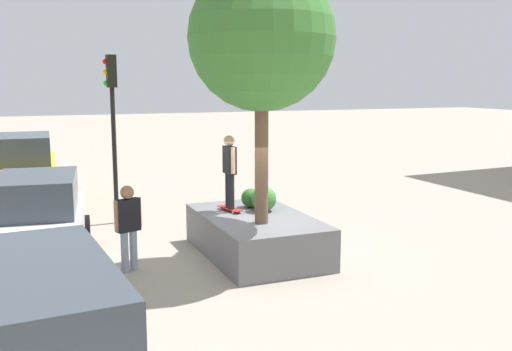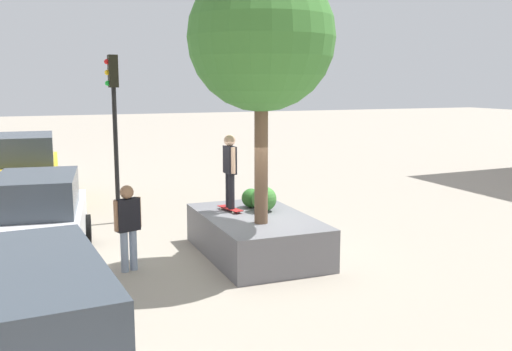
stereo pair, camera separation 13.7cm
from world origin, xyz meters
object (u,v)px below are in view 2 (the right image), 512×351
(sedan_parked, at_px, (39,219))
(taxi_cab, at_px, (24,169))
(skateboard, at_px, (230,209))
(pedestrian_crossing, at_px, (128,222))
(plaza_tree, at_px, (261,38))
(traffic_light_corner, at_px, (114,110))
(skateboarder, at_px, (230,166))
(planter_ledge, at_px, (256,235))

(sedan_parked, xyz_separation_m, taxi_cab, (6.65, 0.28, 0.14))
(skateboard, bearing_deg, pedestrian_crossing, 106.21)
(pedestrian_crossing, bearing_deg, sedan_parked, 56.77)
(plaza_tree, distance_m, traffic_light_corner, 5.57)
(pedestrian_crossing, bearing_deg, skateboarder, -73.79)
(skateboard, bearing_deg, planter_ledge, -149.80)
(traffic_light_corner, height_order, pedestrian_crossing, traffic_light_corner)
(planter_ledge, bearing_deg, taxi_cab, 31.75)
(sedan_parked, height_order, taxi_cab, taxi_cab)
(skateboard, distance_m, sedan_parked, 4.10)
(plaza_tree, height_order, sedan_parked, plaza_tree)
(plaza_tree, height_order, skateboard, plaza_tree)
(skateboard, relative_size, sedan_parked, 0.19)
(pedestrian_crossing, bearing_deg, planter_ledge, -88.82)
(taxi_cab, distance_m, pedestrian_crossing, 7.97)
(sedan_parked, relative_size, taxi_cab, 0.90)
(skateboarder, bearing_deg, skateboard, 90.00)
(planter_ledge, bearing_deg, plaza_tree, 167.42)
(taxi_cab, bearing_deg, skateboarder, -148.11)
(skateboarder, bearing_deg, plaza_tree, -169.88)
(taxi_cab, height_order, traffic_light_corner, traffic_light_corner)
(planter_ledge, xyz_separation_m, pedestrian_crossing, (-0.06, 2.81, 0.58))
(skateboard, distance_m, skateboarder, 0.99)
(skateboard, height_order, traffic_light_corner, traffic_light_corner)
(sedan_parked, bearing_deg, plaza_tree, -111.25)
(plaza_tree, distance_m, sedan_parked, 5.92)
(traffic_light_corner, bearing_deg, skateboarder, -150.18)
(plaza_tree, bearing_deg, pedestrian_crossing, 77.41)
(skateboarder, bearing_deg, planter_ledge, -149.80)
(planter_ledge, bearing_deg, pedestrian_crossing, 91.18)
(taxi_cab, distance_m, traffic_light_corner, 4.64)
(traffic_light_corner, bearing_deg, sedan_parked, 146.88)
(skateboard, bearing_deg, plaza_tree, -169.88)
(skateboard, distance_m, traffic_light_corner, 4.60)
(planter_ledge, bearing_deg, skateboard, 30.20)
(traffic_light_corner, relative_size, pedestrian_crossing, 2.55)
(sedan_parked, relative_size, pedestrian_crossing, 2.46)
(traffic_light_corner, bearing_deg, planter_ledge, -150.12)
(skateboard, bearing_deg, taxi_cab, 31.89)
(planter_ledge, distance_m, skateboarder, 1.67)
(skateboarder, xyz_separation_m, sedan_parked, (0.38, 4.09, -0.95))
(taxi_cab, height_order, pedestrian_crossing, taxi_cab)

